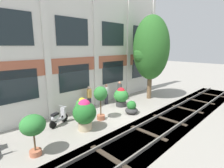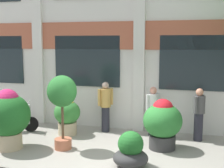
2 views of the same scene
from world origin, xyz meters
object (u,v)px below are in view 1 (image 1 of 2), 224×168
object	(u,v)px
potted_plant_stone_basin	(121,96)
resident_near_plants	(120,90)
potted_plant_tall_urn	(33,127)
resident_by_doorway	(89,97)
broadleaf_tree	(151,49)
potted_plant_glazed_jar	(85,113)
potted_plant_ribbed_drum	(82,106)
scooter_second_parked	(58,118)
resident_watching_tracks	(106,93)
potted_plant_wide_bowl	(131,108)
potted_plant_terracotta_small	(101,96)

from	to	relation	value
potted_plant_stone_basin	resident_near_plants	size ratio (longest dim) A/B	0.89
potted_plant_tall_urn	resident_by_doorway	size ratio (longest dim) A/B	1.05
potted_plant_stone_basin	resident_by_doorway	bearing A→B (deg)	149.45
broadleaf_tree	potted_plant_stone_basin	distance (m)	4.53
potted_plant_glazed_jar	potted_plant_ribbed_drum	size ratio (longest dim) A/B	1.40
scooter_second_parked	resident_watching_tracks	size ratio (longest dim) A/B	0.86
potted_plant_glazed_jar	potted_plant_wide_bowl	xyz separation A→B (m)	(3.47, -0.30, -0.56)
potted_plant_ribbed_drum	resident_near_plants	xyz separation A→B (m)	(3.97, 0.48, 0.19)
potted_plant_wide_bowl	scooter_second_parked	size ratio (longest dim) A/B	0.64
potted_plant_glazed_jar	resident_watching_tracks	xyz separation A→B (m)	(3.61, 2.23, -0.10)
potted_plant_stone_basin	resident_watching_tracks	xyz separation A→B (m)	(-0.42, 1.10, 0.07)
potted_plant_wide_bowl	resident_by_doorway	distance (m)	2.99
potted_plant_glazed_jar	resident_near_plants	size ratio (longest dim) A/B	1.06
potted_plant_ribbed_drum	resident_watching_tracks	xyz separation A→B (m)	(2.60, 0.59, 0.18)
resident_by_doorway	resident_watching_tracks	bearing A→B (deg)	47.06
broadleaf_tree	scooter_second_parked	xyz separation A→B (m)	(-7.89, 0.65, -3.59)
scooter_second_parked	resident_by_doorway	size ratio (longest dim) A/B	0.82
potted_plant_ribbed_drum	resident_by_doorway	bearing A→B (deg)	31.39
broadleaf_tree	potted_plant_wide_bowl	distance (m)	5.31
resident_by_doorway	resident_near_plants	size ratio (longest dim) A/B	1.04
potted_plant_terracotta_small	resident_watching_tracks	distance (m)	2.92
broadleaf_tree	potted_plant_ribbed_drum	bearing A→B (deg)	172.15
potted_plant_tall_urn	scooter_second_parked	bearing A→B (deg)	42.84
broadleaf_tree	resident_by_doorway	xyz separation A→B (m)	(-5.08, 1.49, -3.15)
potted_plant_terracotta_small	potted_plant_ribbed_drum	bearing A→B (deg)	108.64
scooter_second_parked	resident_by_doorway	distance (m)	2.97
potted_plant_ribbed_drum	resident_watching_tracks	bearing A→B (deg)	12.71
potted_plant_wide_bowl	potted_plant_glazed_jar	bearing A→B (deg)	175.01
potted_plant_stone_basin	scooter_second_parked	bearing A→B (deg)	176.22
potted_plant_ribbed_drum	potted_plant_terracotta_small	world-z (taller)	potted_plant_terracotta_small
broadleaf_tree	potted_plant_tall_urn	bearing A→B (deg)	-173.20
potted_plant_wide_bowl	potted_plant_tall_urn	world-z (taller)	potted_plant_tall_urn
potted_plant_ribbed_drum	potted_plant_tall_urn	world-z (taller)	potted_plant_tall_urn
potted_plant_wide_bowl	resident_by_doorway	xyz separation A→B (m)	(-1.40, 2.59, 0.52)
potted_plant_wide_bowl	potted_plant_tall_urn	bearing A→B (deg)	-179.28
potted_plant_terracotta_small	resident_near_plants	size ratio (longest dim) A/B	1.30
potted_plant_ribbed_drum	resident_watching_tracks	world-z (taller)	resident_watching_tracks
potted_plant_stone_basin	resident_watching_tracks	size ratio (longest dim) A/B	0.90
scooter_second_parked	potted_plant_wide_bowl	bearing A→B (deg)	-42.60
potted_plant_wide_bowl	potted_plant_ribbed_drum	bearing A→B (deg)	141.62
potted_plant_glazed_jar	potted_plant_tall_urn	xyz separation A→B (m)	(-2.72, -0.38, 0.31)
resident_near_plants	resident_watching_tracks	bearing A→B (deg)	-160.93
resident_by_doorway	resident_near_plants	world-z (taller)	resident_by_doorway
potted_plant_tall_urn	scooter_second_parked	world-z (taller)	potted_plant_tall_urn
potted_plant_ribbed_drum	resident_by_doorway	size ratio (longest dim) A/B	0.72
potted_plant_ribbed_drum	potted_plant_wide_bowl	xyz separation A→B (m)	(2.46, -1.95, -0.29)
potted_plant_glazed_jar	potted_plant_wide_bowl	bearing A→B (deg)	-4.99
potted_plant_wide_bowl	resident_watching_tracks	size ratio (longest dim) A/B	0.55
potted_plant_ribbed_drum	resident_near_plants	bearing A→B (deg)	6.95
potted_plant_stone_basin	potted_plant_terracotta_small	world-z (taller)	potted_plant_terracotta_small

